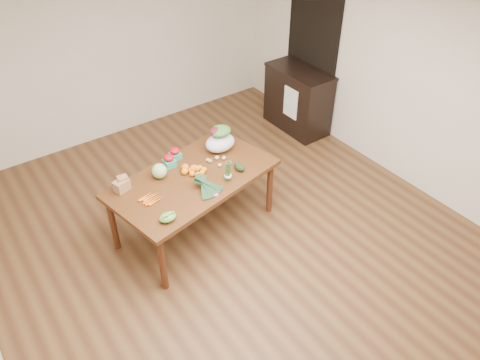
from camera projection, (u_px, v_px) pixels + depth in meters
floor at (236, 243)px, 5.27m from camera, size 6.00×6.00×0.00m
room_walls at (235, 143)px, 4.44m from camera, size 5.02×6.02×2.70m
dining_table at (195, 203)px, 5.25m from camera, size 1.94×1.32×0.75m
doorway_dark at (311, 57)px, 6.80m from camera, size 0.02×1.00×2.10m
cabinet at (298, 99)px, 6.99m from camera, size 0.52×1.02×0.94m
dish_towel at (291, 103)px, 6.74m from camera, size 0.02×0.28×0.45m
paper_bag at (121, 185)px, 4.79m from camera, size 0.24×0.21×0.15m
cabbage at (159, 171)px, 4.96m from camera, size 0.16×0.16×0.16m
strawberry_basket_a at (169, 162)px, 5.14m from camera, size 0.15×0.15×0.11m
strawberry_basket_b at (175, 155)px, 5.25m from camera, size 0.14×0.14×0.11m
orange_a at (185, 172)px, 5.03m from camera, size 0.07×0.07×0.07m
orange_b at (185, 168)px, 5.08m from camera, size 0.09×0.09×0.09m
orange_c at (194, 169)px, 5.06m from camera, size 0.09×0.09×0.09m
mandarin_cluster at (197, 169)px, 5.04m from camera, size 0.21×0.21×0.10m
carrots at (151, 198)px, 4.71m from camera, size 0.25×0.23×0.03m
snap_pea_bag at (168, 217)px, 4.45m from camera, size 0.17×0.13×0.08m
kale_bunch at (209, 186)px, 4.77m from camera, size 0.39×0.45×0.16m
asparagus_bundle at (228, 171)px, 4.89m from camera, size 0.10×0.13×0.26m
potato_a at (210, 161)px, 5.21m from camera, size 0.05×0.05×0.04m
potato_b at (220, 165)px, 5.15m from camera, size 0.05×0.04×0.04m
potato_c at (217, 158)px, 5.26m from camera, size 0.05×0.05×0.05m
potato_d at (208, 160)px, 5.23m from camera, size 0.04×0.04×0.04m
potato_e at (224, 158)px, 5.26m from camera, size 0.05×0.05×0.04m
avocado_a at (240, 168)px, 5.08m from camera, size 0.11×0.13×0.08m
avocado_b at (238, 165)px, 5.12m from camera, size 0.10×0.12×0.07m
salad_bag at (220, 140)px, 5.34m from camera, size 0.40×0.33×0.28m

